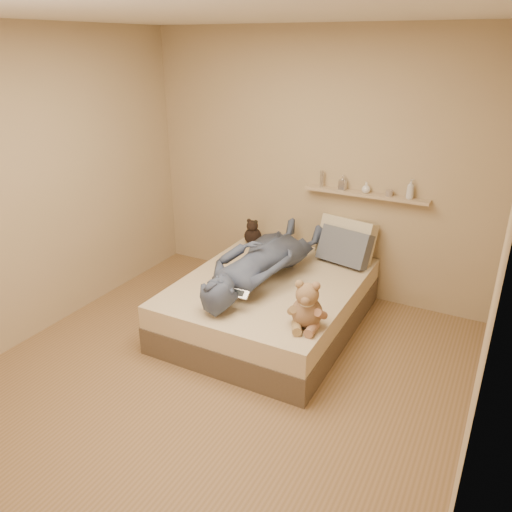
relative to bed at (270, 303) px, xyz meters
The scene contains 10 objects.
room 1.42m from the bed, 90.00° to the right, with size 3.80×3.80×3.80m.
bed is the anchor object (origin of this frame).
game_console 0.71m from the bed, 88.76° to the right, with size 0.17×0.08×0.06m.
teddy_bear 0.92m from the bed, 44.65° to the right, with size 0.31×0.32×0.39m.
dark_plush 0.97m from the bed, 128.56° to the left, with size 0.18×0.18×0.28m.
pillow_cream 1.02m from the bed, 63.06° to the left, with size 0.55×0.16×0.40m, color beige.
pillow_grey 0.92m from the bed, 56.64° to the left, with size 0.50×0.14×0.34m, color slate.
person 0.44m from the bed, behind, with size 0.61×1.68×0.40m, color #424E68.
wall_shelf 1.38m from the bed, 58.82° to the left, with size 1.20×0.12×0.03m, color tan.
shelf_bottles 1.46m from the bed, 55.64° to the left, with size 0.93×0.10×0.18m.
Camera 1 is at (1.79, -2.71, 2.43)m, focal length 35.00 mm.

